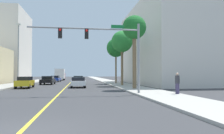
# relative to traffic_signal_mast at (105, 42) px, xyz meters

# --- Properties ---
(ground) EXTENTS (192.00, 192.00, 0.00)m
(ground) POSITION_rel_traffic_signal_mast_xyz_m (-3.98, 30.55, -4.50)
(ground) COLOR #38383A
(sidewalk_left) EXTENTS (3.77, 168.00, 0.15)m
(sidewalk_left) POSITION_rel_traffic_signal_mast_xyz_m (-12.35, 30.55, -4.42)
(sidewalk_left) COLOR #9E9B93
(sidewalk_left) RESTS_ON ground
(sidewalk_right) EXTENTS (3.77, 168.00, 0.15)m
(sidewalk_right) POSITION_rel_traffic_signal_mast_xyz_m (4.39, 30.55, -4.42)
(sidewalk_right) COLOR #B2ADA3
(sidewalk_right) RESTS_ON ground
(lane_marking_center) EXTENTS (0.16, 144.00, 0.01)m
(lane_marking_center) POSITION_rel_traffic_signal_mast_xyz_m (-3.98, 30.55, -4.49)
(lane_marking_center) COLOR yellow
(lane_marking_center) RESTS_ON ground
(building_left_far) EXTENTS (11.12, 14.26, 17.16)m
(building_left_far) POSITION_rel_traffic_signal_mast_xyz_m (-20.97, 38.53, 4.09)
(building_left_far) COLOR silver
(building_left_far) RESTS_ON ground
(building_right_near) EXTENTS (16.16, 24.76, 13.80)m
(building_right_near) POSITION_rel_traffic_signal_mast_xyz_m (15.52, 18.68, 2.40)
(building_right_near) COLOR silver
(building_right_near) RESTS_ON ground
(traffic_signal_mast) EXTENTS (9.42, 0.36, 6.02)m
(traffic_signal_mast) POSITION_rel_traffic_signal_mast_xyz_m (0.00, 0.00, 0.00)
(traffic_signal_mast) COLOR gray
(traffic_signal_mast) RESTS_ON sidewalk_right
(street_lamp) EXTENTS (0.56, 0.28, 8.94)m
(street_lamp) POSITION_rel_traffic_signal_mast_xyz_m (-10.97, 14.90, 0.56)
(street_lamp) COLOR gray
(street_lamp) RESTS_ON sidewalk_left
(palm_near) EXTENTS (2.71, 2.71, 8.28)m
(palm_near) POSITION_rel_traffic_signal_mast_xyz_m (3.96, 5.63, 2.38)
(palm_near) COLOR brown
(palm_near) RESTS_ON sidewalk_right
(palm_mid) EXTENTS (3.12, 3.12, 7.94)m
(palm_mid) POSITION_rel_traffic_signal_mast_xyz_m (3.96, 12.91, 1.95)
(palm_mid) COLOR brown
(palm_mid) RESTS_ON sidewalk_right
(palm_far) EXTENTS (3.34, 3.34, 7.99)m
(palm_far) POSITION_rel_traffic_signal_mast_xyz_m (4.28, 20.19, 1.92)
(palm_far) COLOR brown
(palm_far) RESTS_ON sidewalk_right
(car_black) EXTENTS (2.12, 4.49, 1.41)m
(car_black) POSITION_rel_traffic_signal_mast_xyz_m (-7.44, 19.86, -3.76)
(car_black) COLOR black
(car_black) RESTS_ON ground
(car_white) EXTENTS (1.96, 4.00, 1.37)m
(car_white) POSITION_rel_traffic_signal_mast_xyz_m (-2.34, 10.75, -3.78)
(car_white) COLOR white
(car_white) RESTS_ON ground
(car_yellow) EXTENTS (1.87, 4.09, 1.45)m
(car_yellow) POSITION_rel_traffic_signal_mast_xyz_m (-8.95, 10.46, -3.75)
(car_yellow) COLOR gold
(car_yellow) RESTS_ON ground
(car_blue) EXTENTS (2.06, 4.67, 1.38)m
(car_blue) POSITION_rel_traffic_signal_mast_xyz_m (-7.45, 31.82, -3.78)
(car_blue) COLOR #1E389E
(car_blue) RESTS_ON ground
(car_green) EXTENTS (1.98, 4.16, 1.42)m
(car_green) POSITION_rel_traffic_signal_mast_xyz_m (-2.33, 20.78, -3.74)
(car_green) COLOR #196638
(car_green) RESTS_ON ground
(delivery_truck) EXTENTS (2.46, 7.16, 3.17)m
(delivery_truck) POSITION_rel_traffic_signal_mast_xyz_m (-7.52, 44.41, -2.82)
(delivery_truck) COLOR red
(delivery_truck) RESTS_ON ground
(pedestrian) EXTENTS (0.38, 0.38, 1.74)m
(pedestrian) POSITION_rel_traffic_signal_mast_xyz_m (5.82, -1.34, -3.48)
(pedestrian) COLOR #3F3859
(pedestrian) RESTS_ON sidewalk_right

